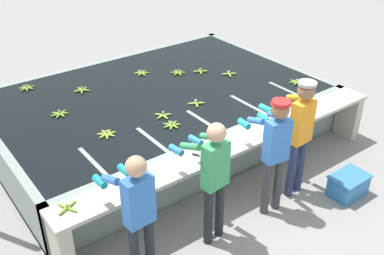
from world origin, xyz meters
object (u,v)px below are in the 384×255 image
object	(u,v)px
knife_0	(201,156)
worker_2	(275,146)
worker_1	(213,172)
banana_bunch_floating_2	(142,73)
banana_bunch_floating_3	(201,71)
banana_bunch_floating_11	(163,115)
banana_bunch_floating_5	(229,74)
banana_bunch_ledge_1	(300,111)
banana_bunch_floating_8	(27,88)
banana_bunch_floating_9	(196,103)
worker_3	(299,127)
banana_bunch_floating_6	(178,73)
banana_bunch_ledge_0	(67,208)
banana_bunch_floating_1	(60,114)
banana_bunch_floating_10	(82,90)
worker_0	(137,208)
banana_bunch_floating_7	(107,134)
banana_bunch_floating_0	(172,125)
crate	(348,185)
banana_bunch_floating_4	(297,82)

from	to	relation	value
knife_0	worker_2	bearing A→B (deg)	-39.60
worker_1	banana_bunch_floating_2	world-z (taller)	worker_1
banana_bunch_floating_3	banana_bunch_floating_11	size ratio (longest dim) A/B	0.93
banana_bunch_floating_5	banana_bunch_ledge_1	bearing A→B (deg)	-93.09
banana_bunch_floating_8	banana_bunch_floating_9	xyz separation A→B (m)	(1.97, -2.20, 0.00)
worker_3	banana_bunch_floating_8	size ratio (longest dim) A/B	6.21
banana_bunch_floating_8	banana_bunch_floating_11	world-z (taller)	same
banana_bunch_floating_6	banana_bunch_ledge_0	size ratio (longest dim) A/B	1.05
banana_bunch_floating_1	banana_bunch_floating_5	size ratio (longest dim) A/B	1.07
worker_2	banana_bunch_floating_10	size ratio (longest dim) A/B	6.10
worker_0	banana_bunch_floating_3	world-z (taller)	worker_0
banana_bunch_floating_2	banana_bunch_floating_7	xyz separation A→B (m)	(-1.54, -1.58, -0.00)
worker_0	worker_2	distance (m)	2.01
banana_bunch_floating_0	banana_bunch_floating_5	xyz separation A→B (m)	(1.92, 0.93, 0.00)
banana_bunch_floating_5	banana_bunch_floating_11	xyz separation A→B (m)	(-1.86, -0.60, -0.00)
worker_2	banana_bunch_floating_10	distance (m)	3.58
banana_bunch_floating_10	banana_bunch_floating_3	bearing A→B (deg)	-14.82
banana_bunch_floating_0	banana_bunch_floating_3	xyz separation A→B (m)	(1.57, 1.34, 0.00)
worker_3	banana_bunch_ledge_0	bearing A→B (deg)	169.25
banana_bunch_floating_5	banana_bunch_floating_7	size ratio (longest dim) A/B	0.94
banana_bunch_floating_1	knife_0	xyz separation A→B (m)	(1.01, -2.21, -0.01)
banana_bunch_floating_2	banana_bunch_floating_5	world-z (taller)	same
banana_bunch_floating_1	worker_3	bearing A→B (deg)	-50.18
banana_bunch_floating_5	banana_bunch_floating_11	world-z (taller)	same
banana_bunch_floating_11	banana_bunch_floating_1	bearing A→B (deg)	141.37
banana_bunch_floating_7	banana_bunch_floating_11	distance (m)	0.95
worker_1	crate	distance (m)	2.32
banana_bunch_floating_3	banana_bunch_floating_5	distance (m)	0.54
banana_bunch_floating_0	banana_bunch_floating_6	bearing A→B (deg)	52.00
banana_bunch_floating_4	banana_bunch_ledge_1	bearing A→B (deg)	-136.00
banana_bunch_floating_4	banana_bunch_floating_5	xyz separation A→B (m)	(-0.70, 1.00, 0.00)
worker_3	crate	distance (m)	1.21
banana_bunch_floating_7	banana_bunch_floating_11	world-z (taller)	same
worker_1	banana_bunch_ledge_0	world-z (taller)	worker_1
worker_3	banana_bunch_floating_6	distance (m)	2.97
worker_0	banana_bunch_ledge_1	bearing A→B (deg)	10.83
banana_bunch_floating_0	banana_bunch_floating_3	world-z (taller)	same
banana_bunch_floating_6	banana_bunch_ledge_0	world-z (taller)	banana_bunch_ledge_0
worker_0	crate	xyz separation A→B (m)	(3.14, -0.50, -0.82)
worker_1	banana_bunch_ledge_1	bearing A→B (deg)	15.46
banana_bunch_floating_10	crate	world-z (taller)	banana_bunch_floating_10
knife_0	banana_bunch_floating_4	bearing A→B (deg)	16.66
worker_3	banana_bunch_floating_7	bearing A→B (deg)	138.53
banana_bunch_floating_5	banana_bunch_ledge_0	world-z (taller)	banana_bunch_ledge_0
worker_3	banana_bunch_floating_11	bearing A→B (deg)	120.85
banana_bunch_floating_11	banana_bunch_ledge_1	bearing A→B (deg)	-33.46
worker_2	banana_bunch_floating_0	world-z (taller)	worker_2
banana_bunch_floating_8	knife_0	distance (m)	3.61
banana_bunch_floating_1	banana_bunch_floating_2	world-z (taller)	same
worker_0	banana_bunch_floating_7	xyz separation A→B (m)	(0.56, 1.80, -0.15)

